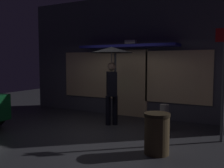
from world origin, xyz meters
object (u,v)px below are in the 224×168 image
Objects in this scene: person_with_umbrella at (112,64)px; trash_bin at (157,133)px; sidewalk_bollard at (164,117)px; street_sign_post at (224,76)px.

person_with_umbrella is 2.73× the size of trash_bin.
person_with_umbrella reaches higher than sidewalk_bollard.
person_with_umbrella is 2.06m from sidewalk_bollard.
sidewalk_bollard is 1.82m from trash_bin.
street_sign_post is 3.82× the size of sidewalk_bollard.
street_sign_post is 3.25× the size of trash_bin.
trash_bin reaches higher than sidewalk_bollard.
trash_bin is (1.88, -1.62, -1.33)m from person_with_umbrella.
person_with_umbrella is at bearing 139.17° from trash_bin.
sidewalk_bollard is 0.85× the size of trash_bin.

